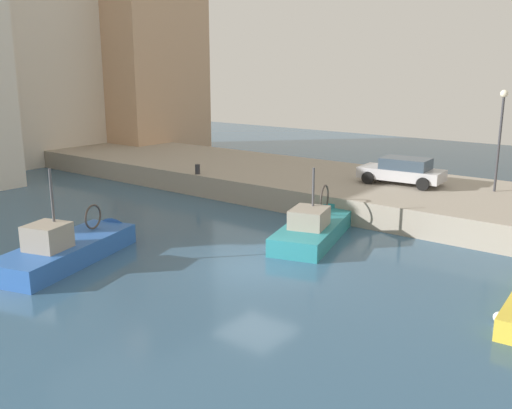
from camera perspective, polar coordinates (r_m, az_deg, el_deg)
The scene contains 9 objects.
water_surface at distance 20.52m, azimuth 0.06°, elevation -6.44°, with size 80.00×80.00×0.00m, color #335675.
quay_wall at distance 29.89m, azimuth 13.83°, elevation 0.83°, with size 9.00×56.00×1.20m, color #9E9384.
fishing_boat_teal at distance 24.29m, azimuth 6.04°, elevation -2.98°, with size 6.91×3.69×4.00m.
fishing_boat_blue at distance 22.55m, azimuth -17.92°, elevation -4.95°, with size 7.09×3.88×4.55m.
parked_car_silver at distance 29.84m, azimuth 14.56°, elevation 3.32°, with size 2.28×4.31×1.37m.
mooring_bollard_mid at distance 31.89m, azimuth -5.91°, elevation 3.56°, with size 0.28×0.28×0.55m, color #2D2D33.
quay_streetlamp at distance 29.23m, azimuth 23.48°, elevation 7.48°, with size 0.36×0.36×4.83m.
waterfront_building_central at distance 46.18m, azimuth -22.38°, elevation 13.80°, with size 10.91×6.60×15.79m.
waterfront_building_east at distance 48.68m, azimuth -11.53°, elevation 15.04°, with size 8.36×8.12×16.74m.
Camera 1 is at (-15.14, -11.90, 7.09)m, focal length 39.68 mm.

